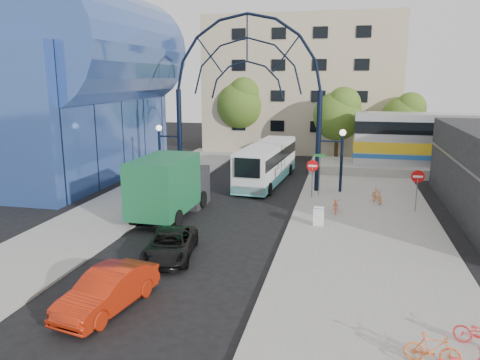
% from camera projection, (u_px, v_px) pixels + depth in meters
% --- Properties ---
extents(ground, '(120.00, 120.00, 0.00)m').
position_uv_depth(ground, '(180.00, 261.00, 20.41)').
color(ground, black).
rests_on(ground, ground).
extents(sidewalk_east, '(8.00, 56.00, 0.12)m').
position_uv_depth(sidewalk_east, '(366.00, 243.00, 22.48)').
color(sidewalk_east, gray).
rests_on(sidewalk_east, ground).
extents(plaza_west, '(5.00, 50.00, 0.12)m').
position_uv_depth(plaza_west, '(111.00, 212.00, 27.52)').
color(plaza_west, gray).
rests_on(plaza_west, ground).
extents(gateway_arch, '(13.64, 0.44, 12.10)m').
position_uv_depth(gateway_arch, '(247.00, 66.00, 31.89)').
color(gateway_arch, black).
rests_on(gateway_arch, ground).
extents(stop_sign, '(0.80, 0.07, 2.50)m').
position_uv_depth(stop_sign, '(312.00, 169.00, 30.37)').
color(stop_sign, slate).
rests_on(stop_sign, sidewalk_east).
extents(do_not_enter_sign, '(0.76, 0.07, 2.48)m').
position_uv_depth(do_not_enter_sign, '(418.00, 181.00, 27.13)').
color(do_not_enter_sign, slate).
rests_on(do_not_enter_sign, sidewalk_east).
extents(street_name_sign, '(0.70, 0.70, 2.80)m').
position_uv_depth(street_name_sign, '(319.00, 166.00, 30.83)').
color(street_name_sign, slate).
rests_on(street_name_sign, sidewalk_east).
extents(sandwich_board, '(0.55, 0.61, 0.99)m').
position_uv_depth(sandwich_board, '(319.00, 215.00, 24.74)').
color(sandwich_board, white).
rests_on(sandwich_board, sidewalk_east).
extents(transit_hall, '(16.50, 18.00, 14.50)m').
position_uv_depth(transit_hall, '(58.00, 92.00, 36.55)').
color(transit_hall, '#314E96').
rests_on(transit_hall, ground).
extents(apartment_block, '(20.00, 12.10, 14.00)m').
position_uv_depth(apartment_block, '(304.00, 85.00, 51.76)').
color(apartment_block, tan).
rests_on(apartment_block, ground).
extents(tree_north_a, '(4.48, 4.48, 7.00)m').
position_uv_depth(tree_north_a, '(339.00, 113.00, 42.78)').
color(tree_north_a, '#382314').
rests_on(tree_north_a, ground).
extents(tree_north_b, '(5.12, 5.12, 8.00)m').
position_uv_depth(tree_north_b, '(242.00, 102.00, 48.61)').
color(tree_north_b, '#382314').
rests_on(tree_north_b, ground).
extents(tree_north_c, '(4.16, 4.16, 6.50)m').
position_uv_depth(tree_north_c, '(405.00, 116.00, 43.46)').
color(tree_north_c, '#382314').
rests_on(tree_north_c, ground).
extents(city_bus, '(3.17, 10.76, 2.92)m').
position_uv_depth(city_bus, '(267.00, 162.00, 35.38)').
color(city_bus, silver).
rests_on(city_bus, ground).
extents(green_truck, '(2.85, 7.09, 3.55)m').
position_uv_depth(green_truck, '(170.00, 186.00, 26.77)').
color(green_truck, black).
rests_on(green_truck, ground).
extents(black_suv, '(2.70, 4.59, 1.20)m').
position_uv_depth(black_suv, '(170.00, 245.00, 20.70)').
color(black_suv, black).
rests_on(black_suv, ground).
extents(red_sedan, '(2.24, 4.46, 1.40)m').
position_uv_depth(red_sedan, '(108.00, 290.00, 16.07)').
color(red_sedan, '#AC200A').
rests_on(red_sedan, ground).
extents(bike_near_a, '(0.64, 1.67, 0.86)m').
position_uv_depth(bike_near_a, '(336.00, 204.00, 27.41)').
color(bike_near_a, '#F76031').
rests_on(bike_near_a, sidewalk_east).
extents(bike_near_b, '(0.90, 1.64, 0.95)m').
position_uv_depth(bike_near_b, '(377.00, 196.00, 29.27)').
color(bike_near_b, orange).
rests_on(bike_near_b, sidewalk_east).
extents(bike_far_b, '(1.54, 0.54, 0.91)m').
position_uv_depth(bike_far_b, '(433.00, 349.00, 12.82)').
color(bike_far_b, orange).
rests_on(bike_far_b, sidewalk_east).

